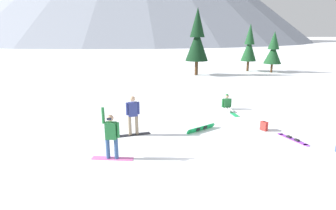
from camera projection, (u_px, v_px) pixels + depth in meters
ground_plane at (217, 158)px, 10.19m from camera, size 800.00×800.00×0.00m
snowboarder_foreground at (111, 135)px, 9.86m from camera, size 1.58×0.39×1.99m
snowboarder_midground at (133, 115)px, 12.22m from camera, size 1.54×0.76×1.85m
snowboarder_background at (228, 105)px, 16.50m from camera, size 0.77×1.84×0.97m
loose_snowboard_far_spare at (293, 139)px, 11.92m from camera, size 0.94×1.63×0.09m
loose_snowboard_near_left at (201, 128)px, 12.95m from camera, size 1.51×1.20×0.25m
backpack_red at (264, 126)px, 13.02m from camera, size 0.37×0.38×0.47m
pine_tree_tall at (249, 46)px, 33.06m from camera, size 1.87×1.87×5.79m
pine_tree_slender at (197, 39)px, 29.58m from camera, size 2.54×2.54×7.34m
pine_tree_leaning at (273, 50)px, 31.98m from camera, size 2.05×2.05×4.86m
peak_north_spur at (83, 0)px, 240.19m from camera, size 117.01×117.01×64.64m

